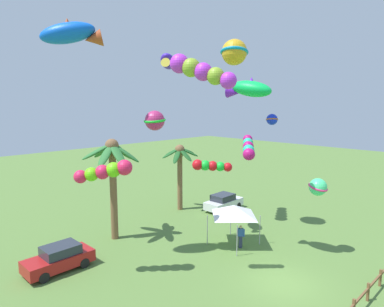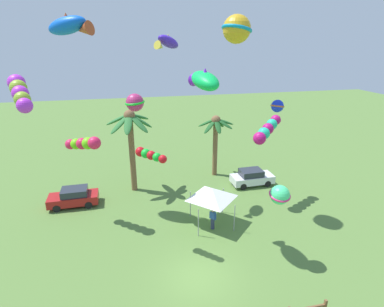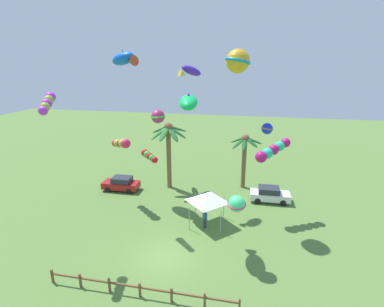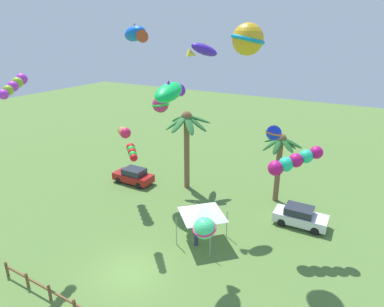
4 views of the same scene
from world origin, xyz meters
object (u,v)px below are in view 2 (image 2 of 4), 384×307
(parked_car_1, at_px, (74,197))
(spectator_0, at_px, (213,219))
(festival_tent, at_px, (212,194))
(kite_ball_8, at_px, (135,103))
(kite_fish_2, at_px, (167,42))
(kite_fish_6, at_px, (69,26))
(palm_tree_1, at_px, (131,131))
(parked_car_0, at_px, (252,177))
(kite_tube_4, at_px, (267,130))
(kite_tube_7, at_px, (84,144))
(kite_ball_9, at_px, (277,106))
(palm_tree_0, at_px, (216,132))
(kite_tube_3, at_px, (20,92))
(kite_tube_10, at_px, (150,155))
(kite_ball_0, at_px, (237,29))
(kite_ball_5, at_px, (280,195))
(kite_fish_1, at_px, (204,81))

(parked_car_1, distance_m, spectator_0, 11.63)
(festival_tent, distance_m, kite_ball_8, 8.36)
(kite_fish_2, bearing_deg, kite_fish_6, 174.04)
(palm_tree_1, bearing_deg, kite_ball_8, -85.47)
(palm_tree_1, height_order, kite_fish_6, kite_fish_6)
(parked_car_0, relative_size, spectator_0, 2.48)
(kite_tube_4, distance_m, kite_tube_7, 13.71)
(parked_car_0, xyz_separation_m, kite_ball_9, (-1.04, -5.48, 7.86))
(parked_car_0, relative_size, kite_fish_6, 1.08)
(palm_tree_0, height_order, kite_tube_7, kite_tube_7)
(kite_ball_8, bearing_deg, kite_tube_3, -119.24)
(festival_tent, xyz_separation_m, kite_ball_9, (4.44, -0.02, 6.14))
(festival_tent, relative_size, kite_tube_10, 1.64)
(parked_car_1, height_order, festival_tent, festival_tent)
(kite_fish_2, relative_size, kite_tube_3, 1.00)
(festival_tent, bearing_deg, kite_tube_7, 165.37)
(parked_car_1, height_order, spectator_0, spectator_0)
(spectator_0, distance_m, festival_tent, 1.79)
(palm_tree_0, xyz_separation_m, kite_ball_0, (-0.83, -6.69, 8.97))
(palm_tree_0, height_order, kite_tube_4, kite_tube_4)
(palm_tree_0, relative_size, kite_ball_5, 4.86)
(palm_tree_0, xyz_separation_m, kite_ball_8, (-7.69, -6.00, 4.28))
(kite_fish_6, height_order, kite_tube_10, kite_fish_6)
(kite_tube_3, xyz_separation_m, kite_tube_7, (0.96, 8.03, -4.78))
(kite_tube_4, xyz_separation_m, kite_tube_7, (-13.70, -0.33, -0.02))
(kite_tube_4, relative_size, kite_tube_7, 1.15)
(kite_fish_2, xyz_separation_m, kite_fish_6, (-6.51, 0.68, 1.05))
(palm_tree_0, distance_m, kite_fish_2, 10.53)
(kite_fish_1, bearing_deg, kite_ball_0, 48.88)
(kite_tube_7, bearing_deg, kite_fish_6, 96.34)
(kite_ball_9, xyz_separation_m, kite_tube_10, (-8.84, -1.71, -2.18))
(spectator_0, bearing_deg, kite_fish_6, 147.88)
(kite_fish_6, xyz_separation_m, kite_tube_7, (0.29, -2.58, -7.55))
(kite_tube_4, bearing_deg, palm_tree_0, 112.03)
(kite_tube_3, distance_m, kite_ball_8, 9.66)
(kite_ball_0, relative_size, kite_ball_9, 2.11)
(palm_tree_0, bearing_deg, kite_tube_4, -67.97)
(parked_car_0, relative_size, kite_tube_3, 1.72)
(kite_tube_4, bearing_deg, kite_ball_8, -179.15)
(kite_ball_8, xyz_separation_m, kite_ball_9, (9.37, -2.45, -0.16))
(kite_tube_4, relative_size, kite_ball_8, 2.08)
(palm_tree_1, height_order, kite_ball_9, kite_ball_9)
(parked_car_0, xyz_separation_m, kite_ball_0, (-3.55, -3.72, 12.71))
(kite_ball_0, bearing_deg, kite_ball_5, -83.78)
(kite_fish_6, bearing_deg, kite_ball_5, -39.59)
(kite_tube_4, bearing_deg, kite_ball_0, -165.31)
(kite_fish_2, xyz_separation_m, kite_ball_9, (6.79, -4.16, -4.03))
(kite_fish_6, bearing_deg, kite_tube_10, -55.73)
(palm_tree_0, xyz_separation_m, kite_ball_5, (-0.13, -13.12, 0.01))
(kite_ball_9, height_order, kite_tube_10, kite_ball_9)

